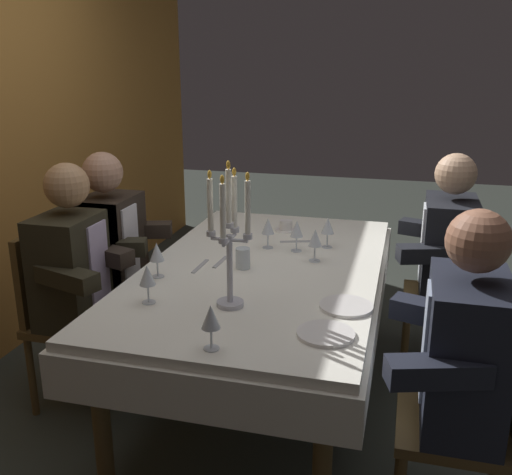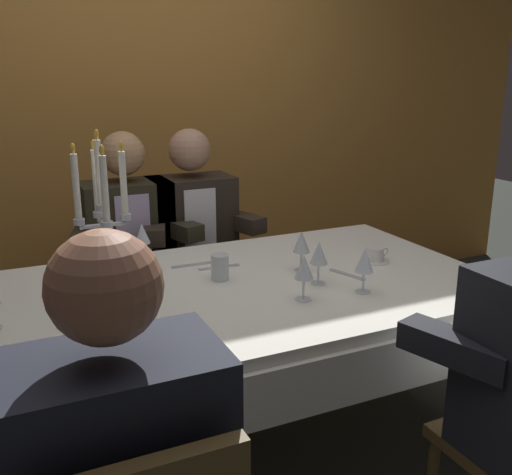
% 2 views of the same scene
% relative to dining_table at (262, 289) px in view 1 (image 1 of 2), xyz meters
% --- Properties ---
extents(ground_plane, '(12.00, 12.00, 0.00)m').
position_rel_dining_table_xyz_m(ground_plane, '(0.00, 0.00, -0.62)').
color(ground_plane, '#333831').
extents(dining_table, '(1.94, 1.14, 0.74)m').
position_rel_dining_table_xyz_m(dining_table, '(0.00, 0.00, 0.00)').
color(dining_table, white).
rests_on(dining_table, ground_plane).
extents(candelabra, '(0.19, 0.19, 0.59)m').
position_rel_dining_table_xyz_m(candelabra, '(-0.48, 0.01, 0.40)').
color(candelabra, silver).
rests_on(candelabra, dining_table).
extents(dinner_plate_0, '(0.21, 0.21, 0.01)m').
position_rel_dining_table_xyz_m(dinner_plate_0, '(-0.65, -0.40, 0.13)').
color(dinner_plate_0, white).
rests_on(dinner_plate_0, dining_table).
extents(dinner_plate_1, '(0.22, 0.22, 0.01)m').
position_rel_dining_table_xyz_m(dinner_plate_1, '(-0.38, -0.44, 0.13)').
color(dinner_plate_1, white).
rests_on(dinner_plate_1, dining_table).
extents(wine_glass_0, '(0.07, 0.07, 0.16)m').
position_rel_dining_table_xyz_m(wine_glass_0, '(0.28, 0.04, 0.24)').
color(wine_glass_0, silver).
rests_on(wine_glass_0, dining_table).
extents(wine_glass_1, '(0.07, 0.07, 0.16)m').
position_rel_dining_table_xyz_m(wine_glass_1, '(-0.85, -0.03, 0.23)').
color(wine_glass_1, silver).
rests_on(wine_glass_1, dining_table).
extents(wine_glass_2, '(0.07, 0.07, 0.16)m').
position_rel_dining_table_xyz_m(wine_glass_2, '(-0.26, 0.43, 0.23)').
color(wine_glass_2, silver).
rests_on(wine_glass_2, dining_table).
extents(wine_glass_3, '(0.07, 0.07, 0.16)m').
position_rel_dining_table_xyz_m(wine_glass_3, '(0.37, -0.26, 0.24)').
color(wine_glass_3, silver).
rests_on(wine_glass_3, dining_table).
extents(wine_glass_4, '(0.07, 0.07, 0.16)m').
position_rel_dining_table_xyz_m(wine_glass_4, '(0.14, -0.23, 0.24)').
color(wine_glass_4, silver).
rests_on(wine_glass_4, dining_table).
extents(wine_glass_5, '(0.07, 0.07, 0.16)m').
position_rel_dining_table_xyz_m(wine_glass_5, '(-0.54, 0.34, 0.23)').
color(wine_glass_5, silver).
rests_on(wine_glass_5, dining_table).
extents(wine_glass_6, '(0.07, 0.07, 0.16)m').
position_rel_dining_table_xyz_m(wine_glass_6, '(0.27, -0.11, 0.23)').
color(wine_glass_6, silver).
rests_on(wine_glass_6, dining_table).
extents(water_tumbler_0, '(0.07, 0.07, 0.10)m').
position_rel_dining_table_xyz_m(water_tumbler_0, '(-0.05, 0.08, 0.17)').
color(water_tumbler_0, silver).
rests_on(water_tumbler_0, dining_table).
extents(coffee_cup_0, '(0.13, 0.12, 0.06)m').
position_rel_dining_table_xyz_m(coffee_cup_0, '(0.62, 0.02, 0.15)').
color(coffee_cup_0, white).
rests_on(coffee_cup_0, dining_table).
extents(fork_0, '(0.17, 0.03, 0.01)m').
position_rel_dining_table_xyz_m(fork_0, '(0.00, 0.21, 0.12)').
color(fork_0, '#B7B7BC').
rests_on(fork_0, dining_table).
extents(fork_1, '(0.07, 0.17, 0.01)m').
position_rel_dining_table_xyz_m(fork_1, '(0.42, -0.08, 0.12)').
color(fork_1, '#B7B7BC').
rests_on(fork_1, dining_table).
extents(knife_2, '(0.19, 0.02, 0.01)m').
position_rel_dining_table_xyz_m(knife_2, '(-0.08, 0.29, 0.12)').
color(knife_2, '#B7B7BC').
rests_on(knife_2, dining_table).
extents(seated_diner_0, '(0.63, 0.48, 1.24)m').
position_rel_dining_table_xyz_m(seated_diner_0, '(-0.64, -0.89, 0.11)').
color(seated_diner_0, brown).
rests_on(seated_diner_0, ground_plane).
extents(seated_diner_1, '(0.63, 0.48, 1.24)m').
position_rel_dining_table_xyz_m(seated_diner_1, '(-0.22, 0.89, 0.11)').
color(seated_diner_1, brown).
rests_on(seated_diner_1, ground_plane).
extents(seated_diner_2, '(0.63, 0.48, 1.24)m').
position_rel_dining_table_xyz_m(seated_diner_2, '(0.11, 0.89, 0.11)').
color(seated_diner_2, brown).
rests_on(seated_diner_2, ground_plane).
extents(seated_diner_3, '(0.63, 0.48, 1.24)m').
position_rel_dining_table_xyz_m(seated_diner_3, '(0.53, -0.89, 0.11)').
color(seated_diner_3, brown).
rests_on(seated_diner_3, ground_plane).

